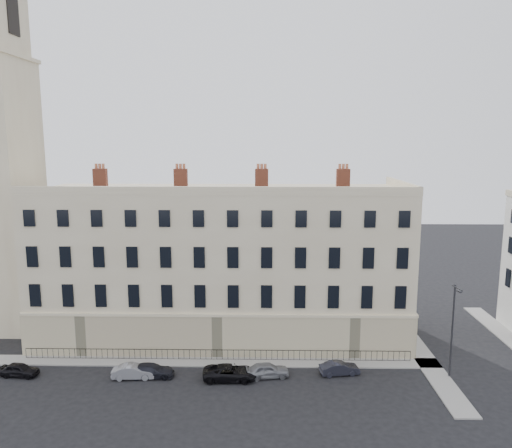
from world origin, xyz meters
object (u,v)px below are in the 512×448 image
at_px(car_c, 151,371).
at_px(car_f, 339,368).
at_px(car_d, 230,373).
at_px(car_e, 267,370).
at_px(streetlamp, 453,327).
at_px(car_a, 19,370).
at_px(car_b, 134,372).

xyz_separation_m(car_c, car_f, (16.00, 0.73, -0.01)).
relative_size(car_d, car_e, 1.22).
relative_size(car_c, streetlamp, 0.48).
relative_size(car_a, car_c, 0.84).
bearing_deg(car_e, car_a, 81.12).
height_order(car_a, car_f, car_a).
bearing_deg(car_b, car_f, -90.90).
height_order(car_c, car_f, car_c).
bearing_deg(car_c, car_a, 87.81).
bearing_deg(car_c, car_e, -91.51).
bearing_deg(car_d, streetlamp, -89.34).
distance_m(car_a, car_d, 17.94).
relative_size(car_a, car_d, 0.73).
xyz_separation_m(car_c, streetlamp, (25.18, 0.27, 3.95)).
distance_m(car_b, car_c, 1.44).
bearing_deg(car_c, car_d, -95.38).
bearing_deg(car_f, streetlamp, -102.85).
distance_m(car_a, car_e, 21.06).
bearing_deg(car_d, car_a, 87.68).
bearing_deg(car_e, car_b, 82.60).
xyz_separation_m(car_a, car_e, (21.06, 0.17, 0.07)).
bearing_deg(car_d, car_e, -82.22).
xyz_separation_m(car_d, car_e, (3.12, 0.50, 0.00)).
bearing_deg(car_e, car_f, -93.91).
height_order(car_c, car_d, car_d).
bearing_deg(streetlamp, car_c, 172.08).
height_order(car_f, streetlamp, streetlamp).
distance_m(car_d, car_e, 3.16).
bearing_deg(car_f, car_a, 81.62).
bearing_deg(car_a, streetlamp, -84.44).
bearing_deg(car_a, car_b, -86.13).
distance_m(car_a, car_b, 9.82).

